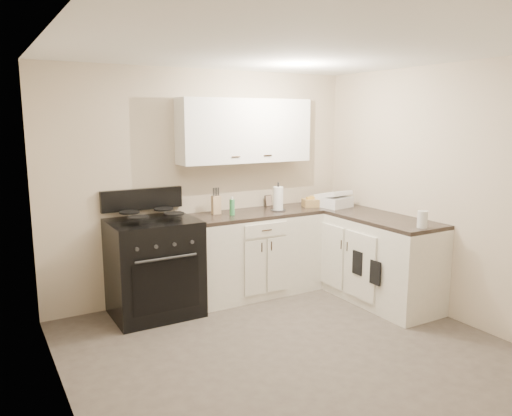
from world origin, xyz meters
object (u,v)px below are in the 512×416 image
knife_block (216,205)px  paper_towel (278,199)px  stove (154,270)px  countertop_grill (334,202)px  wicker_basket (314,203)px

knife_block → paper_towel: paper_towel is taller
stove → paper_towel: size_ratio=3.80×
stove → countertop_grill: size_ratio=3.07×
knife_block → countertop_grill: 1.44m
wicker_basket → countertop_grill: bearing=-37.3°
paper_towel → countertop_grill: bearing=-10.1°
stove → wicker_basket: bearing=-0.1°
knife_block → wicker_basket: bearing=-1.6°
knife_block → countertop_grill: knife_block is taller
countertop_grill → stove: bearing=165.3°
stove → wicker_basket: wicker_basket is taller
knife_block → stove: bearing=-163.3°
stove → paper_towel: 1.60m
paper_towel → wicker_basket: 0.53m
paper_towel → wicker_basket: size_ratio=1.00×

